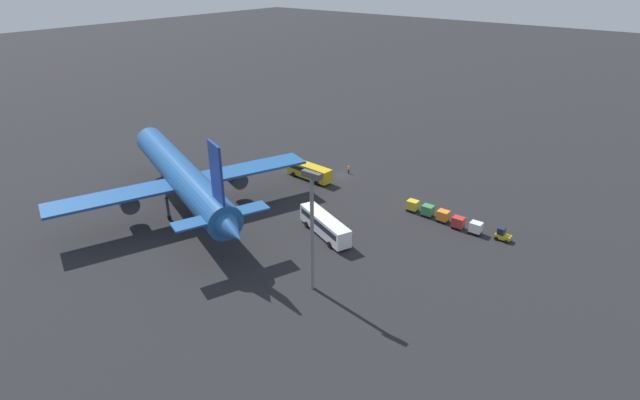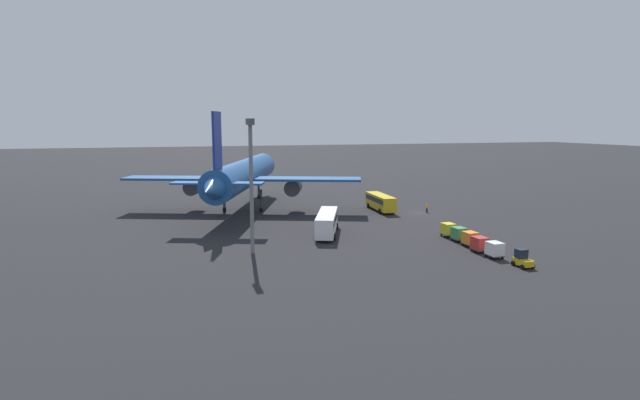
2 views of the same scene
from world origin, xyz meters
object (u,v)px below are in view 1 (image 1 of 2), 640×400
object	(u,v)px
shuttle_bus_near	(309,171)
airplane	(182,176)
baggage_tug	(502,235)
cargo_cart_white	(476,227)
worker_person	(349,169)
cargo_cart_red	(458,222)
cargo_cart_orange	(443,215)
shuttle_bus_far	(325,224)
cargo_cart_yellow	(413,205)
cargo_cart_green	(428,210)

from	to	relation	value
shuttle_bus_near	airplane	bearing A→B (deg)	76.42
baggage_tug	cargo_cart_white	size ratio (longest dim) A/B	1.18
shuttle_bus_near	baggage_tug	bearing A→B (deg)	-175.95
shuttle_bus_near	worker_person	distance (m)	8.92
cargo_cart_white	cargo_cart_red	world-z (taller)	same
worker_person	cargo_cart_orange	bearing A→B (deg)	163.55
airplane	cargo_cart_orange	distance (m)	45.90
shuttle_bus_near	baggage_tug	xyz separation A→B (m)	(-40.37, -0.31, -0.93)
worker_person	cargo_cart_white	world-z (taller)	cargo_cart_white
baggage_tug	cargo_cart_white	world-z (taller)	baggage_tug
airplane	cargo_cart_orange	size ratio (longest dim) A/B	24.70
cargo_cart_white	cargo_cart_red	xyz separation A→B (m)	(3.06, 0.09, 0.00)
cargo_cart_red	cargo_cart_orange	xyz separation A→B (m)	(3.06, -0.61, 0.00)
airplane	cargo_cart_orange	xyz separation A→B (m)	(-37.85, -25.31, -5.79)
shuttle_bus_far	cargo_cart_red	world-z (taller)	shuttle_bus_far
cargo_cart_orange	cargo_cart_yellow	xyz separation A→B (m)	(6.12, -0.31, 0.00)
cargo_cart_white	cargo_cart_green	bearing A→B (deg)	-4.45
shuttle_bus_near	worker_person	bearing A→B (deg)	-117.34
airplane	shuttle_bus_far	distance (m)	26.77
worker_person	cargo_cart_green	world-z (taller)	cargo_cart_green
baggage_tug	cargo_cart_red	distance (m)	7.32
shuttle_bus_far	cargo_cart_green	world-z (taller)	shuttle_bus_far
baggage_tug	cargo_cart_white	bearing A→B (deg)	11.33
shuttle_bus_far	shuttle_bus_near	bearing A→B (deg)	-22.16
shuttle_bus_near	cargo_cart_red	world-z (taller)	shuttle_bus_near
cargo_cart_green	cargo_cart_yellow	size ratio (longest dim) A/B	1.00
worker_person	cargo_cart_orange	world-z (taller)	cargo_cart_orange
cargo_cart_red	cargo_cart_orange	bearing A→B (deg)	-11.21
airplane	cargo_cart_yellow	distance (m)	41.19
cargo_cart_yellow	cargo_cart_orange	bearing A→B (deg)	177.09
cargo_cart_orange	worker_person	bearing A→B (deg)	-16.45
shuttle_bus_far	baggage_tug	size ratio (longest dim) A/B	5.14
airplane	shuttle_bus_far	xyz separation A→B (m)	(-24.76, -8.89, -4.98)
cargo_cart_orange	baggage_tug	bearing A→B (deg)	-178.67
airplane	cargo_cart_red	size ratio (longest dim) A/B	24.70
worker_person	cargo_cart_white	distance (m)	32.61
shuttle_bus_far	worker_person	distance (m)	26.99
cargo_cart_white	worker_person	bearing A→B (deg)	-14.28
airplane	cargo_cart_white	distance (m)	50.81
cargo_cart_orange	cargo_cart_green	distance (m)	3.06
shuttle_bus_far	cargo_cart_yellow	xyz separation A→B (m)	(-6.97, -16.73, -0.80)
worker_person	cargo_cart_red	size ratio (longest dim) A/B	0.84
baggage_tug	cargo_cart_orange	bearing A→B (deg)	2.49
airplane	worker_person	bearing A→B (deg)	-90.29
cargo_cart_red	cargo_cart_green	world-z (taller)	same
airplane	cargo_cart_green	xyz separation A→B (m)	(-34.79, -25.51, -5.79)
shuttle_bus_near	cargo_cart_orange	distance (m)	30.05
baggage_tug	worker_person	world-z (taller)	baggage_tug
shuttle_bus_far	baggage_tug	world-z (taller)	shuttle_bus_far
shuttle_bus_far	cargo_cart_yellow	distance (m)	18.15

